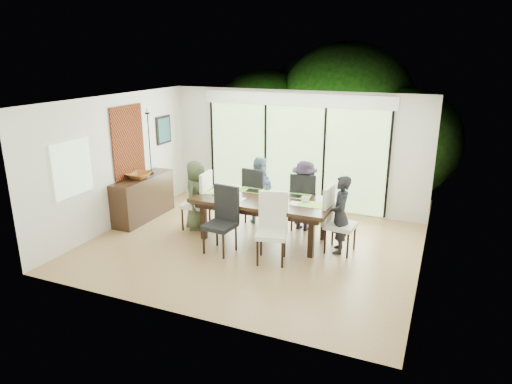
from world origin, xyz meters
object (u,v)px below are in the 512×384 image
at_px(person_right_end, 340,215).
at_px(laptop, 221,194).
at_px(cup_b, 269,198).
at_px(bowl, 139,175).
at_px(table_top, 264,200).
at_px(cup_a, 234,190).
at_px(cup_c, 306,199).
at_px(chair_far_left, 259,194).
at_px(chair_near_right, 272,229).
at_px(sideboard, 143,198).
at_px(chair_right_end, 341,220).
at_px(chair_far_right, 304,200).
at_px(person_far_right, 304,196).
at_px(person_left_end, 196,195).
at_px(chair_left_end, 196,200).
at_px(vase, 267,195).
at_px(chair_near_left, 220,221).
at_px(person_far_left, 259,190).

bearing_deg(person_right_end, laptop, -99.16).
relative_size(cup_b, bowl, 0.22).
height_order(table_top, cup_a, cup_a).
relative_size(cup_a, cup_c, 1.00).
relative_size(chair_far_left, chair_near_right, 1.00).
bearing_deg(laptop, chair_far_left, 39.20).
xyz_separation_m(cup_b, sideboard, (-2.99, 0.16, -0.42)).
height_order(chair_right_end, cup_c, chair_right_end).
bearing_deg(cup_a, bowl, -174.93).
relative_size(chair_far_left, sideboard, 0.73).
height_order(chair_far_right, bowl, chair_far_right).
height_order(table_top, person_far_right, person_far_right).
bearing_deg(person_left_end, chair_left_end, 83.40).
bearing_deg(chair_left_end, person_left_end, 84.52).
distance_m(chair_near_right, cup_a, 1.60).
bearing_deg(cup_b, chair_left_end, 176.53).
relative_size(chair_far_left, cup_a, 8.87).
bearing_deg(vase, chair_far_left, 122.01).
relative_size(person_far_right, cup_a, 10.40).
bearing_deg(chair_far_right, chair_far_left, -7.56).
xyz_separation_m(chair_left_end, person_left_end, (0.02, 0.00, 0.11)).
relative_size(chair_far_right, cup_a, 8.87).
distance_m(table_top, person_left_end, 1.48).
distance_m(cup_b, cup_c, 0.68).
bearing_deg(cup_b, vase, 123.69).
xyz_separation_m(chair_near_left, person_left_end, (-0.98, 0.87, 0.11)).
distance_m(person_left_end, vase, 1.54).
bearing_deg(laptop, chair_far_right, 6.19).
height_order(chair_near_left, sideboard, chair_near_left).
height_order(person_left_end, person_far_left, same).
relative_size(chair_far_left, vase, 9.17).
xyz_separation_m(chair_near_right, cup_a, (-1.20, 1.02, 0.27)).
bearing_deg(sideboard, chair_left_end, -2.55).
bearing_deg(laptop, bowl, 150.32).
bearing_deg(laptop, person_far_left, 38.76).
distance_m(cup_b, bowl, 3.00).
bearing_deg(chair_right_end, table_top, 94.84).
height_order(chair_far_left, person_far_left, person_far_left).
relative_size(table_top, chair_left_end, 2.18).
height_order(table_top, person_left_end, person_left_end).
xyz_separation_m(chair_right_end, person_right_end, (-0.02, 0.00, 0.11)).
xyz_separation_m(person_far_left, vase, (0.50, -0.78, 0.18)).
bearing_deg(person_far_right, bowl, 23.34).
bearing_deg(chair_left_end, vase, 86.36).
relative_size(chair_near_left, cup_c, 8.87).
relative_size(chair_far_right, vase, 9.17).
height_order(chair_right_end, cup_b, chair_right_end).
xyz_separation_m(chair_far_right, person_right_end, (0.93, -0.85, 0.11)).
bearing_deg(chair_left_end, person_far_left, 122.84).
distance_m(chair_far_right, cup_b, 1.07).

